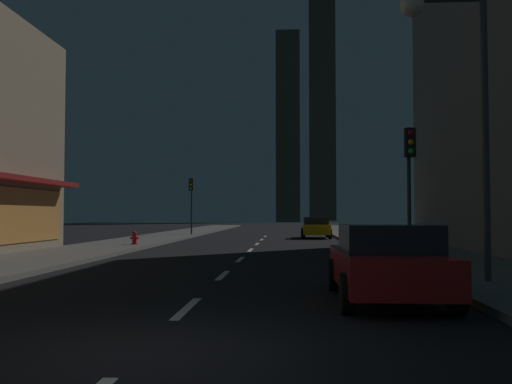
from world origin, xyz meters
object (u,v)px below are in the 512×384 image
car_parked_far (316,227)px  fire_hydrant_far_left (134,238)px  traffic_light_far_left (191,193)px  street_lamp_right (447,64)px  traffic_light_near_right (410,164)px  car_parked_near (387,262)px

car_parked_far → fire_hydrant_far_left: bearing=-130.4°
car_parked_far → traffic_light_far_left: traffic_light_far_left is taller
fire_hydrant_far_left → traffic_light_far_left: traffic_light_far_left is taller
street_lamp_right → traffic_light_near_right: bearing=88.5°
fire_hydrant_far_left → traffic_light_near_right: bearing=-40.5°
car_parked_far → traffic_light_near_right: (1.90, -20.89, 2.45)m
car_parked_near → fire_hydrant_far_left: (-9.50, 16.46, -0.29)m
car_parked_far → fire_hydrant_far_left: 14.65m
car_parked_far → traffic_light_near_right: bearing=-84.8°
street_lamp_right → traffic_light_far_left: bearing=111.3°
traffic_light_far_left → car_parked_near: bearing=-73.2°
car_parked_near → car_parked_far: 27.62m
street_lamp_right → car_parked_far: bearing=94.0°
car_parked_near → traffic_light_near_right: 7.41m
traffic_light_far_left → street_lamp_right: street_lamp_right is taller
car_parked_far → traffic_light_near_right: 21.12m
traffic_light_near_right → traffic_light_far_left: 25.82m
car_parked_near → fire_hydrant_far_left: 19.01m
traffic_light_near_right → traffic_light_far_left: bearing=115.2°
car_parked_near → fire_hydrant_far_left: car_parked_near is taller
street_lamp_right → car_parked_near: bearing=-129.8°
car_parked_far → traffic_light_far_left: bearing=164.8°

